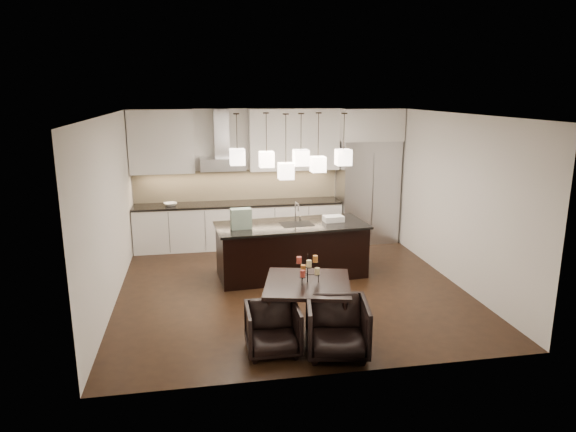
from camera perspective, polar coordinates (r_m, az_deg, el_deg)
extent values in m
cube|color=black|center=(8.57, 0.24, -7.87)|extent=(5.50, 5.50, 0.02)
cube|color=white|center=(7.98, 0.26, 11.32)|extent=(5.50, 5.50, 0.02)
cube|color=silver|center=(10.84, -2.40, 4.45)|extent=(5.50, 0.02, 2.80)
cube|color=silver|center=(5.56, 5.42, -4.63)|extent=(5.50, 0.02, 2.80)
cube|color=silver|center=(8.14, -19.24, 0.56)|extent=(0.02, 5.50, 2.80)
cube|color=silver|center=(9.07, 17.68, 1.97)|extent=(0.02, 5.50, 2.80)
cube|color=#B7B7BA|center=(11.01, 8.79, 2.73)|extent=(1.20, 0.72, 2.15)
cube|color=silver|center=(10.84, 9.06, 10.02)|extent=(1.26, 0.72, 0.65)
cube|color=silver|center=(10.65, -5.44, -1.05)|extent=(4.21, 0.62, 0.88)
cube|color=black|center=(10.54, -5.50, 1.37)|extent=(4.21, 0.66, 0.04)
cube|color=#C5B48D|center=(10.77, -5.67, 3.45)|extent=(4.21, 0.02, 0.63)
cube|color=silver|center=(10.47, -13.88, 8.02)|extent=(1.25, 0.35, 1.25)
cube|color=silver|center=(10.64, 0.68, 8.50)|extent=(1.85, 0.35, 1.25)
cube|color=#B7B7BA|center=(10.43, -7.27, 5.77)|extent=(0.90, 0.52, 0.24)
cube|color=#B7B7BA|center=(10.47, -7.41, 9.10)|extent=(0.30, 0.28, 0.96)
imported|color=silver|center=(10.47, -12.94, 1.28)|extent=(0.32, 0.32, 0.06)
cube|color=black|center=(8.94, 0.37, -3.89)|extent=(2.57, 1.18, 0.88)
cube|color=black|center=(8.81, 0.38, -1.04)|extent=(2.65, 1.27, 0.04)
cube|color=#1C4826|center=(8.52, -5.24, -0.30)|extent=(0.35, 0.20, 0.34)
cube|color=silver|center=(9.02, 5.06, -0.29)|extent=(0.36, 0.26, 0.10)
cylinder|color=#F3DE96|center=(6.83, 3.26, -6.13)|extent=(0.08, 0.08, 0.09)
cylinder|color=#C8752C|center=(6.93, 1.70, -5.81)|extent=(0.08, 0.08, 0.09)
cylinder|color=#AC372B|center=(6.73, 1.65, -6.42)|extent=(0.08, 0.08, 0.09)
cylinder|color=#C8752C|center=(6.86, 3.05, -4.78)|extent=(0.08, 0.08, 0.09)
cylinder|color=#AC372B|center=(6.80, 1.24, -4.92)|extent=(0.08, 0.08, 0.09)
cylinder|color=#F3DE96|center=(6.67, 2.35, -5.30)|extent=(0.08, 0.08, 0.09)
imported|color=black|center=(6.44, -1.70, -12.46)|extent=(0.66, 0.68, 0.61)
imported|color=black|center=(6.41, 5.48, -12.26)|extent=(0.86, 0.88, 0.69)
cube|color=white|center=(8.47, -5.66, 6.55)|extent=(0.24, 0.24, 0.26)
cube|color=white|center=(8.73, -2.40, 6.31)|extent=(0.24, 0.24, 0.26)
cube|color=white|center=(8.50, 1.44, 6.50)|extent=(0.24, 0.24, 0.26)
cube|color=white|center=(8.79, 3.35, 5.76)|extent=(0.24, 0.24, 0.26)
cube|color=white|center=(8.62, 6.17, 6.51)|extent=(0.24, 0.24, 0.26)
cube|color=white|center=(8.38, -0.24, 5.02)|extent=(0.24, 0.24, 0.26)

